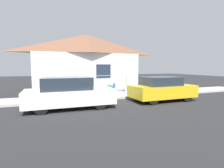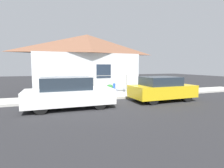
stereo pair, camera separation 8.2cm
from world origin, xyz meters
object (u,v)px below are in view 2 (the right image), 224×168
object	(u,v)px
car_left	(69,93)
car_right	(162,89)
fire_hydrant	(114,89)
potted_plant_near_hydrant	(110,88)

from	to	relation	value
car_left	car_right	xyz separation A→B (m)	(5.19, -0.00, -0.03)
fire_hydrant	potted_plant_near_hydrant	bearing A→B (deg)	87.14
fire_hydrant	potted_plant_near_hydrant	world-z (taller)	fire_hydrant
car_right	fire_hydrant	xyz separation A→B (m)	(-2.22, 1.82, -0.14)
potted_plant_near_hydrant	car_left	bearing A→B (deg)	-137.52
fire_hydrant	car_right	bearing A→B (deg)	-39.43
potted_plant_near_hydrant	fire_hydrant	bearing A→B (deg)	-92.86
fire_hydrant	potted_plant_near_hydrant	xyz separation A→B (m)	(0.05, 0.94, -0.06)
car_left	potted_plant_near_hydrant	size ratio (longest dim) A/B	6.41
car_right	potted_plant_near_hydrant	size ratio (longest dim) A/B	5.73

